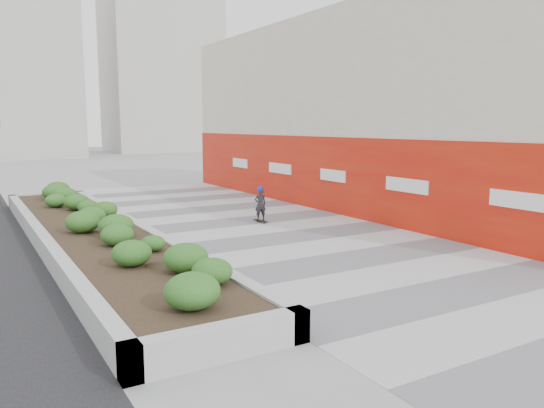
{
  "coord_description": "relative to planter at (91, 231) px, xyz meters",
  "views": [
    {
      "loc": [
        -8.62,
        -8.65,
        3.46
      ],
      "look_at": [
        -0.61,
        4.97,
        1.1
      ],
      "focal_mm": 35.0,
      "sensor_mm": 36.0,
      "label": 1
    }
  ],
  "objects": [
    {
      "name": "building",
      "position": [
        12.48,
        1.98,
        3.56
      ],
      "size": [
        6.04,
        24.08,
        8.0
      ],
      "color": "beige",
      "rests_on": "ground"
    },
    {
      "name": "planter",
      "position": [
        0.0,
        0.0,
        0.0
      ],
      "size": [
        3.0,
        18.0,
        0.9
      ],
      "color": "#9E9EA0",
      "rests_on": "ground"
    },
    {
      "name": "ground",
      "position": [
        5.5,
        -7.0,
        -0.42
      ],
      "size": [
        160.0,
        160.0,
        0.0
      ],
      "primitive_type": "plane",
      "color": "gray",
      "rests_on": "ground"
    },
    {
      "name": "skateboarder",
      "position": [
        6.0,
        0.69,
        0.25
      ],
      "size": [
        0.46,
        0.73,
        1.31
      ],
      "rotation": [
        0.0,
        0.0,
        0.06
      ],
      "color": "beige",
      "rests_on": "ground"
    },
    {
      "name": "manhole_cover",
      "position": [
        6.0,
        -4.0,
        -0.42
      ],
      "size": [
        0.44,
        0.44,
        0.01
      ],
      "primitive_type": "cylinder",
      "color": "#595654",
      "rests_on": "ground"
    },
    {
      "name": "distant_bldg_north_r",
      "position": [
        20.5,
        53.0,
        11.58
      ],
      "size": [
        14.0,
        10.0,
        24.0
      ],
      "primitive_type": "cube",
      "color": "#ADAAA3",
      "rests_on": "ground"
    },
    {
      "name": "walkway",
      "position": [
        5.5,
        -4.0,
        -0.41
      ],
      "size": [
        8.0,
        36.0,
        0.01
      ],
      "primitive_type": "cube",
      "color": "#A8A8AD",
      "rests_on": "ground"
    }
  ]
}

